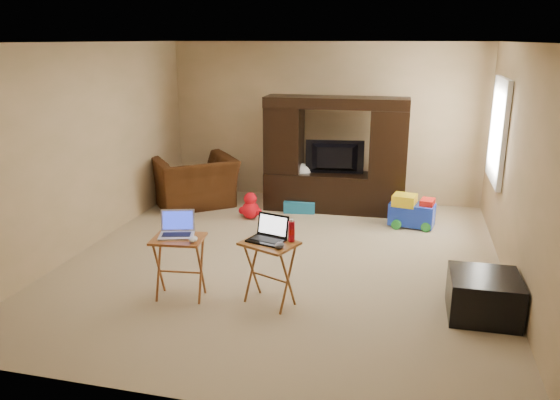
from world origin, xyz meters
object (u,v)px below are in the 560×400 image
(plush_toy, at_px, (250,205))
(push_toy, at_px, (412,210))
(laptop_right, at_px, (266,230))
(mouse_left, at_px, (193,239))
(entertainment_center, at_px, (335,155))
(tray_table_right, at_px, (270,273))
(laptop_left, at_px, (176,225))
(child_rocker, at_px, (300,190))
(ottoman, at_px, (484,296))
(mouse_right, at_px, (279,245))
(water_bottle, at_px, (291,232))
(tray_table_left, at_px, (180,268))
(television, at_px, (335,158))
(recliner, at_px, (195,182))

(plush_toy, xyz_separation_m, push_toy, (2.30, 0.20, 0.03))
(push_toy, height_order, laptop_right, laptop_right)
(mouse_left, bearing_deg, push_toy, 54.56)
(entertainment_center, distance_m, tray_table_right, 3.28)
(laptop_left, bearing_deg, push_toy, 34.56)
(child_rocker, bearing_deg, ottoman, -58.57)
(entertainment_center, relative_size, mouse_right, 15.98)
(ottoman, distance_m, tray_table_right, 2.04)
(plush_toy, relative_size, water_bottle, 1.99)
(plush_toy, relative_size, tray_table_left, 0.61)
(entertainment_center, distance_m, television, 0.06)
(tray_table_right, bearing_deg, laptop_right, 175.80)
(laptop_left, relative_size, water_bottle, 1.70)
(ottoman, distance_m, tray_table_left, 2.96)
(mouse_left, bearing_deg, recliner, 112.38)
(recliner, distance_m, mouse_right, 3.74)
(tray_table_right, bearing_deg, mouse_right, -20.35)
(laptop_right, height_order, mouse_right, laptop_right)
(laptop_right, distance_m, water_bottle, 0.25)
(recliner, xyz_separation_m, child_rocker, (1.66, 0.16, -0.07))
(plush_toy, relative_size, laptop_left, 1.17)
(tray_table_left, relative_size, tray_table_right, 1.00)
(mouse_left, bearing_deg, laptop_right, 14.71)
(entertainment_center, xyz_separation_m, child_rocker, (-0.50, -0.13, -0.55))
(entertainment_center, bearing_deg, tray_table_left, -109.55)
(tray_table_left, bearing_deg, recliner, 103.26)
(mouse_left, bearing_deg, mouse_right, 2.61)
(laptop_right, bearing_deg, push_toy, 78.66)
(television, relative_size, child_rocker, 1.40)
(tray_table_right, xyz_separation_m, mouse_left, (-0.72, -0.16, 0.35))
(mouse_left, bearing_deg, television, 75.27)
(laptop_left, xyz_separation_m, water_bottle, (1.14, 0.14, -0.02))
(tray_table_right, distance_m, water_bottle, 0.48)
(plush_toy, distance_m, laptop_right, 2.73)
(mouse_left, bearing_deg, laptop_left, 155.56)
(child_rocker, relative_size, plush_toy, 1.57)
(television, bearing_deg, entertainment_center, -97.36)
(ottoman, bearing_deg, water_bottle, -175.07)
(push_toy, relative_size, mouse_left, 4.72)
(entertainment_center, xyz_separation_m, ottoman, (1.87, -3.00, -0.66))
(laptop_right, bearing_deg, mouse_right, -23.90)
(entertainment_center, xyz_separation_m, push_toy, (1.18, -0.51, -0.63))
(ottoman, bearing_deg, tray_table_right, -173.31)
(plush_toy, bearing_deg, ottoman, -37.47)
(television, relative_size, laptop_right, 2.58)
(entertainment_center, height_order, ottoman, entertainment_center)
(tray_table_right, distance_m, mouse_left, 0.82)
(laptop_right, relative_size, mouse_left, 2.58)
(television, bearing_deg, water_bottle, 83.38)
(entertainment_center, relative_size, tray_table_right, 3.25)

